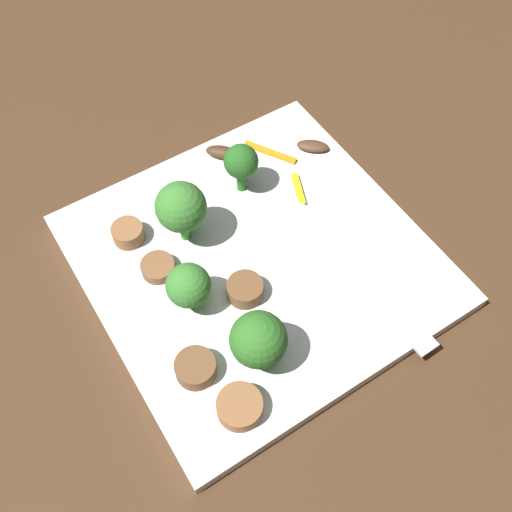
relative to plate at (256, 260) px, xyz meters
name	(u,v)px	position (x,y,z in m)	size (l,w,h in m)	color
ground_plane	(256,265)	(0.00, 0.00, -0.01)	(1.40, 1.40, 0.00)	#422B19
plate	(256,260)	(0.00, 0.00, 0.00)	(0.27, 0.27, 0.01)	white
fork	(367,280)	(0.07, 0.06, 0.01)	(0.18, 0.02, 0.00)	silver
broccoli_floret_0	(258,340)	(0.08, -0.05, 0.04)	(0.04, 0.04, 0.05)	#347525
broccoli_floret_1	(189,286)	(0.01, -0.07, 0.04)	(0.04, 0.04, 0.05)	#408630
broccoli_floret_2	(181,208)	(-0.05, -0.04, 0.05)	(0.04, 0.04, 0.06)	#408630
broccoli_floret_3	(241,163)	(-0.07, 0.03, 0.04)	(0.03, 0.03, 0.05)	#296420
sausage_slice_0	(158,268)	(-0.03, -0.08, 0.01)	(0.03, 0.03, 0.01)	brown
sausage_slice_1	(240,407)	(0.10, -0.08, 0.01)	(0.03, 0.03, 0.01)	brown
sausage_slice_2	(128,233)	(-0.07, -0.08, 0.01)	(0.03, 0.03, 0.01)	brown
sausage_slice_3	(196,368)	(0.06, -0.09, 0.01)	(0.03, 0.03, 0.01)	brown
sausage_slice_4	(245,290)	(0.03, -0.03, 0.01)	(0.03, 0.03, 0.01)	brown
mushroom_0	(313,146)	(-0.07, 0.11, 0.01)	(0.03, 0.01, 0.01)	#4C331E
mushroom_1	(222,152)	(-0.11, 0.03, 0.01)	(0.03, 0.01, 0.01)	#422B19
mushroom_2	(182,194)	(-0.09, -0.02, 0.01)	(0.03, 0.02, 0.01)	brown
pepper_strip_0	(298,190)	(-0.04, 0.07, 0.01)	(0.04, 0.01, 0.00)	yellow
pepper_strip_2	(270,152)	(-0.09, 0.07, 0.01)	(0.05, 0.01, 0.00)	orange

